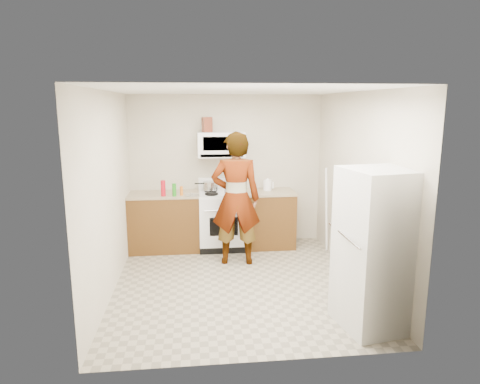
{
  "coord_description": "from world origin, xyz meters",
  "views": [
    {
      "loc": [
        -0.56,
        -5.31,
        2.33
      ],
      "look_at": [
        0.09,
        0.55,
        1.12
      ],
      "focal_mm": 32.0,
      "sensor_mm": 36.0,
      "label": 1
    }
  ],
  "objects": [
    {
      "name": "bottle_green_cap",
      "position": [
        -0.86,
        1.26,
        1.04
      ],
      "size": [
        0.08,
        0.08,
        0.2
      ],
      "primitive_type": "cylinder",
      "rotation": [
        0.0,
        0.0,
        0.34
      ],
      "color": "#1B7B16",
      "rests_on": "counter_left"
    },
    {
      "name": "right_wall",
      "position": [
        1.59,
        0.0,
        1.25
      ],
      "size": [
        0.02,
        3.6,
        2.5
      ],
      "primitive_type": "cube",
      "color": "beige",
      "rests_on": "floor"
    },
    {
      "name": "tray",
      "position": [
        0.08,
        1.42,
        0.96
      ],
      "size": [
        0.29,
        0.23,
        0.05
      ],
      "primitive_type": "cube",
      "rotation": [
        0.0,
        0.0,
        0.31
      ],
      "color": "silver",
      "rests_on": "gas_range"
    },
    {
      "name": "cabinet_right",
      "position": [
        0.68,
        1.49,
        0.45
      ],
      "size": [
        0.8,
        0.62,
        0.9
      ],
      "primitive_type": "cube",
      "color": "#5A3615",
      "rests_on": "floor"
    },
    {
      "name": "back_wall",
      "position": [
        0.0,
        1.79,
        1.25
      ],
      "size": [
        3.2,
        0.02,
        2.5
      ],
      "primitive_type": "cube",
      "color": "beige",
      "rests_on": "floor"
    },
    {
      "name": "counter_left",
      "position": [
        -1.04,
        1.49,
        0.92
      ],
      "size": [
        1.14,
        0.64,
        0.03
      ],
      "primitive_type": "cube",
      "color": "#9D876A",
      "rests_on": "cabinet_left"
    },
    {
      "name": "microwave",
      "position": [
        -0.1,
        1.61,
        1.7
      ],
      "size": [
        0.76,
        0.38,
        0.4
      ],
      "primitive_type": "cube",
      "color": "white",
      "rests_on": "back_wall"
    },
    {
      "name": "broom",
      "position": [
        1.5,
        1.0,
        0.7
      ],
      "size": [
        0.18,
        0.28,
        1.39
      ],
      "primitive_type": "cylinder",
      "rotation": [
        0.14,
        -0.14,
        0.25
      ],
      "color": "white",
      "rests_on": "floor"
    },
    {
      "name": "kettle",
      "position": [
        0.66,
        1.57,
        1.02
      ],
      "size": [
        0.17,
        0.17,
        0.17
      ],
      "primitive_type": "cylinder",
      "rotation": [
        0.0,
        0.0,
        -0.3
      ],
      "color": "white",
      "rests_on": "counter_right"
    },
    {
      "name": "counter_right",
      "position": [
        0.68,
        1.49,
        0.92
      ],
      "size": [
        0.82,
        0.64,
        0.03
      ],
      "primitive_type": "cube",
      "color": "#9D876A",
      "rests_on": "cabinet_right"
    },
    {
      "name": "cabinet_left",
      "position": [
        -1.04,
        1.49,
        0.45
      ],
      "size": [
        1.12,
        0.62,
        0.9
      ],
      "primitive_type": "cube",
      "color": "#5A3615",
      "rests_on": "floor"
    },
    {
      "name": "bottle_hot_sauce",
      "position": [
        -0.75,
        1.32,
        1.01
      ],
      "size": [
        0.06,
        0.06,
        0.14
      ],
      "primitive_type": "cylinder",
      "rotation": [
        0.0,
        0.0,
        0.22
      ],
      "color": "orange",
      "rests_on": "counter_left"
    },
    {
      "name": "floor",
      "position": [
        0.0,
        0.0,
        0.0
      ],
      "size": [
        3.6,
        3.6,
        0.0
      ],
      "primitive_type": "plane",
      "color": "gray",
      "rests_on": "ground"
    },
    {
      "name": "saucepan",
      "position": [
        -0.28,
        1.61,
        1.02
      ],
      "size": [
        0.29,
        0.29,
        0.13
      ],
      "primitive_type": "cylinder",
      "rotation": [
        0.0,
        0.0,
        0.2
      ],
      "color": "#B2B3B7",
      "rests_on": "gas_range"
    },
    {
      "name": "person",
      "position": [
        0.05,
        0.76,
        0.98
      ],
      "size": [
        0.76,
        0.53,
        1.96
      ],
      "primitive_type": "imported",
      "rotation": [
        0.0,
        0.0,
        3.05
      ],
      "color": "tan",
      "rests_on": "floor"
    },
    {
      "name": "bottle_spray",
      "position": [
        -1.03,
        1.29,
        1.06
      ],
      "size": [
        0.09,
        0.09,
        0.25
      ],
      "primitive_type": "cylinder",
      "rotation": [
        0.0,
        0.0,
        0.32
      ],
      "color": "#B40D1C",
      "rests_on": "counter_left"
    },
    {
      "name": "pot_lid",
      "position": [
        -0.59,
        1.28,
        0.94
      ],
      "size": [
        0.29,
        0.29,
        0.01
      ],
      "primitive_type": "cylinder",
      "rotation": [
        0.0,
        0.0,
        0.28
      ],
      "color": "silver",
      "rests_on": "counter_left"
    },
    {
      "name": "jug",
      "position": [
        -0.32,
        1.6,
        2.02
      ],
      "size": [
        0.17,
        0.17,
        0.24
      ],
      "primitive_type": "cube",
      "rotation": [
        0.0,
        0.0,
        0.27
      ],
      "color": "#5F2616",
      "rests_on": "microwave"
    },
    {
      "name": "gas_range",
      "position": [
        -0.1,
        1.48,
        0.49
      ],
      "size": [
        0.76,
        0.65,
        1.13
      ],
      "color": "white",
      "rests_on": "floor"
    },
    {
      "name": "fridge",
      "position": [
        1.33,
        -1.25,
        0.85
      ],
      "size": [
        0.81,
        0.81,
        1.7
      ],
      "primitive_type": "cube",
      "rotation": [
        0.0,
        0.0,
        0.18
      ],
      "color": "silver",
      "rests_on": "floor"
    }
  ]
}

